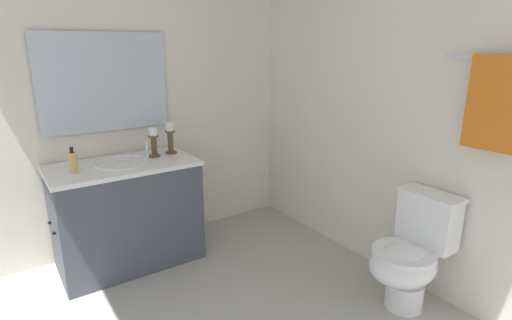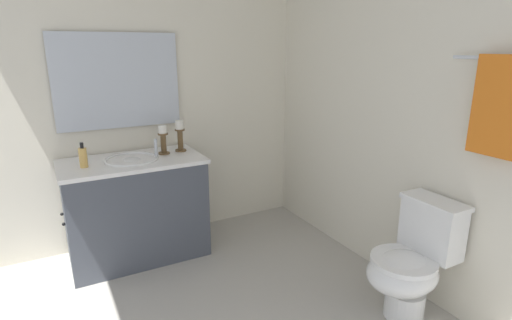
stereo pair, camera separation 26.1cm
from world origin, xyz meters
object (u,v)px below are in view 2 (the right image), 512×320
at_px(mirror, 118,81).
at_px(towel_bar, 509,58).
at_px(candle_holder_tall, 180,135).
at_px(sink_basin, 132,164).
at_px(towel_near_vanity, 499,107).
at_px(vanity_cabinet, 136,209).
at_px(candle_holder_short, 163,139).
at_px(toilet, 411,263).
at_px(soap_bottle, 83,157).

xyz_separation_m(mirror, towel_bar, (2.10, 1.52, 0.21)).
height_order(mirror, candle_holder_tall, mirror).
relative_size(sink_basin, towel_near_vanity, 0.77).
bearing_deg(mirror, towel_near_vanity, 35.59).
xyz_separation_m(vanity_cabinet, candle_holder_short, (-0.05, 0.26, 0.52)).
relative_size(candle_holder_tall, towel_near_vanity, 0.49).
xyz_separation_m(vanity_cabinet, toilet, (1.56, 1.30, -0.04)).
xyz_separation_m(toilet, towel_bar, (0.25, 0.22, 1.21)).
bearing_deg(vanity_cabinet, towel_bar, 39.89).
distance_m(vanity_cabinet, toilet, 2.03).
bearing_deg(toilet, candle_holder_tall, -151.56).
relative_size(vanity_cabinet, soap_bottle, 5.88).
xyz_separation_m(sink_basin, candle_holder_short, (-0.05, 0.26, 0.16)).
height_order(toilet, towel_near_vanity, towel_near_vanity).
bearing_deg(soap_bottle, towel_bar, 46.26).
height_order(mirror, candle_holder_short, mirror).
bearing_deg(sink_basin, towel_near_vanity, 39.54).
distance_m(candle_holder_tall, toilet, 1.95).
bearing_deg(vanity_cabinet, candle_holder_short, 100.53).
bearing_deg(vanity_cabinet, soap_bottle, -83.37).
xyz_separation_m(towel_bar, towel_near_vanity, (0.00, -0.02, -0.24)).
height_order(vanity_cabinet, candle_holder_short, candle_holder_short).
relative_size(soap_bottle, towel_near_vanity, 0.35).
bearing_deg(towel_near_vanity, soap_bottle, -134.02).
distance_m(sink_basin, towel_bar, 2.50).
relative_size(mirror, toilet, 1.27).
relative_size(soap_bottle, toilet, 0.24).
relative_size(candle_holder_tall, soap_bottle, 1.41).
relative_size(toilet, towel_bar, 1.22).
bearing_deg(towel_bar, candle_holder_tall, -149.59).
bearing_deg(toilet, vanity_cabinet, -140.35).
xyz_separation_m(candle_holder_short, towel_near_vanity, (1.87, 1.24, 0.41)).
distance_m(candle_holder_short, soap_bottle, 0.61).
bearing_deg(vanity_cabinet, toilet, 39.65).
xyz_separation_m(candle_holder_short, soap_bottle, (0.09, -0.60, -0.05)).
bearing_deg(candle_holder_tall, towel_bar, 30.41).
distance_m(sink_basin, toilet, 2.07).
xyz_separation_m(candle_holder_tall, toilet, (1.64, 0.89, -0.57)).
relative_size(vanity_cabinet, sink_basin, 2.63).
bearing_deg(mirror, sink_basin, 0.20).
height_order(sink_basin, candle_holder_tall, candle_holder_tall).
bearing_deg(soap_bottle, sink_basin, 96.62).
bearing_deg(vanity_cabinet, candle_holder_tall, 99.99).
xyz_separation_m(vanity_cabinet, soap_bottle, (0.04, -0.34, 0.47)).
bearing_deg(candle_holder_short, toilet, 32.62).
bearing_deg(towel_near_vanity, sink_basin, -140.46).
xyz_separation_m(vanity_cabinet, candle_holder_tall, (-0.07, 0.41, 0.53)).
distance_m(sink_basin, towel_near_vanity, 2.42).
relative_size(candle_holder_tall, toilet, 0.34).
distance_m(candle_holder_short, towel_bar, 2.34).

